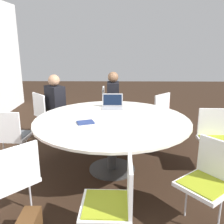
{
  "coord_description": "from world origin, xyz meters",
  "views": [
    {
      "loc": [
        -3.21,
        -0.04,
        1.78
      ],
      "look_at": [
        0.0,
        0.0,
        0.85
      ],
      "focal_mm": 40.0,
      "sensor_mm": 36.0,
      "label": 1
    }
  ],
  "objects_px": {
    "chair_0": "(110,105)",
    "chair_2": "(11,133)",
    "person_1": "(56,103)",
    "laptop": "(112,105)",
    "chair_3": "(13,176)",
    "chair_5": "(209,177)",
    "spiral_notebook": "(85,122)",
    "person_0": "(114,98)",
    "chair_6": "(215,135)",
    "chair_1": "(46,111)",
    "chair_4": "(114,199)",
    "chair_7": "(168,114)"
  },
  "relations": [
    {
      "from": "chair_3",
      "to": "chair_4",
      "type": "height_order",
      "value": "same"
    },
    {
      "from": "chair_3",
      "to": "person_0",
      "type": "xyz_separation_m",
      "value": [
        2.56,
        -0.95,
        0.19
      ]
    },
    {
      "from": "chair_2",
      "to": "chair_6",
      "type": "distance_m",
      "value": 2.86
    },
    {
      "from": "chair_0",
      "to": "person_0",
      "type": "relative_size",
      "value": 0.71
    },
    {
      "from": "chair_0",
      "to": "person_1",
      "type": "xyz_separation_m",
      "value": [
        -0.64,
        0.94,
        0.19
      ]
    },
    {
      "from": "chair_6",
      "to": "chair_1",
      "type": "bearing_deg",
      "value": -22.51
    },
    {
      "from": "chair_4",
      "to": "laptop",
      "type": "xyz_separation_m",
      "value": [
        2.01,
        0.04,
        0.29
      ]
    },
    {
      "from": "chair_5",
      "to": "spiral_notebook",
      "type": "xyz_separation_m",
      "value": [
        0.9,
        1.29,
        0.25
      ]
    },
    {
      "from": "chair_0",
      "to": "chair_3",
      "type": "height_order",
      "value": "same"
    },
    {
      "from": "chair_4",
      "to": "chair_6",
      "type": "height_order",
      "value": "same"
    },
    {
      "from": "laptop",
      "to": "chair_2",
      "type": "bearing_deg",
      "value": -160.51
    },
    {
      "from": "chair_4",
      "to": "laptop",
      "type": "bearing_deg",
      "value": 2.33
    },
    {
      "from": "chair_6",
      "to": "chair_7",
      "type": "bearing_deg",
      "value": -64.54
    },
    {
      "from": "chair_0",
      "to": "chair_5",
      "type": "height_order",
      "value": "same"
    },
    {
      "from": "chair_2",
      "to": "chair_4",
      "type": "bearing_deg",
      "value": -40.07
    },
    {
      "from": "chair_6",
      "to": "person_0",
      "type": "relative_size",
      "value": 0.71
    },
    {
      "from": "person_1",
      "to": "spiral_notebook",
      "type": "bearing_deg",
      "value": -15.41
    },
    {
      "from": "chair_0",
      "to": "chair_2",
      "type": "relative_size",
      "value": 1.0
    },
    {
      "from": "chair_0",
      "to": "person_0",
      "type": "xyz_separation_m",
      "value": [
        -0.24,
        -0.08,
        0.19
      ]
    },
    {
      "from": "chair_1",
      "to": "spiral_notebook",
      "type": "relative_size",
      "value": 3.48
    },
    {
      "from": "laptop",
      "to": "person_1",
      "type": "bearing_deg",
      "value": 153.13
    },
    {
      "from": "chair_5",
      "to": "laptop",
      "type": "relative_size",
      "value": 2.66
    },
    {
      "from": "chair_0",
      "to": "spiral_notebook",
      "type": "distance_m",
      "value": 1.93
    },
    {
      "from": "chair_5",
      "to": "chair_7",
      "type": "height_order",
      "value": "same"
    },
    {
      "from": "person_0",
      "to": "chair_3",
      "type": "bearing_deg",
      "value": -20.58
    },
    {
      "from": "chair_0",
      "to": "chair_3",
      "type": "relative_size",
      "value": 1.0
    },
    {
      "from": "chair_4",
      "to": "chair_6",
      "type": "xyz_separation_m",
      "value": [
        1.47,
        -1.39,
        0.0
      ]
    },
    {
      "from": "chair_4",
      "to": "chair_7",
      "type": "relative_size",
      "value": 1.0
    },
    {
      "from": "chair_4",
      "to": "chair_3",
      "type": "bearing_deg",
      "value": 71.34
    },
    {
      "from": "laptop",
      "to": "person_0",
      "type": "bearing_deg",
      "value": 89.04
    },
    {
      "from": "person_1",
      "to": "laptop",
      "type": "relative_size",
      "value": 3.75
    },
    {
      "from": "person_0",
      "to": "person_1",
      "type": "distance_m",
      "value": 1.1
    },
    {
      "from": "chair_3",
      "to": "chair_4",
      "type": "relative_size",
      "value": 1.0
    },
    {
      "from": "chair_0",
      "to": "chair_5",
      "type": "distance_m",
      "value": 2.98
    },
    {
      "from": "chair_3",
      "to": "chair_5",
      "type": "height_order",
      "value": "same"
    },
    {
      "from": "chair_1",
      "to": "chair_2",
      "type": "height_order",
      "value": "same"
    },
    {
      "from": "chair_2",
      "to": "person_1",
      "type": "relative_size",
      "value": 0.71
    },
    {
      "from": "chair_2",
      "to": "chair_5",
      "type": "relative_size",
      "value": 1.0
    },
    {
      "from": "chair_6",
      "to": "person_1",
      "type": "xyz_separation_m",
      "value": [
        1.05,
        2.44,
        0.19
      ]
    },
    {
      "from": "chair_2",
      "to": "chair_5",
      "type": "distance_m",
      "value": 2.64
    },
    {
      "from": "chair_0",
      "to": "chair_4",
      "type": "relative_size",
      "value": 1.0
    },
    {
      "from": "person_0",
      "to": "chair_2",
      "type": "bearing_deg",
      "value": -45.65
    },
    {
      "from": "chair_2",
      "to": "person_0",
      "type": "bearing_deg",
      "value": 50.18
    },
    {
      "from": "chair_2",
      "to": "chair_3",
      "type": "xyz_separation_m",
      "value": [
        -1.15,
        -0.49,
        0.0
      ]
    },
    {
      "from": "chair_6",
      "to": "chair_0",
      "type": "bearing_deg",
      "value": -47.18
    },
    {
      "from": "chair_1",
      "to": "person_0",
      "type": "distance_m",
      "value": 1.29
    },
    {
      "from": "chair_1",
      "to": "chair_4",
      "type": "relative_size",
      "value": 1.0
    },
    {
      "from": "chair_0",
      "to": "chair_2",
      "type": "bearing_deg",
      "value": -39.49
    },
    {
      "from": "chair_1",
      "to": "chair_7",
      "type": "height_order",
      "value": "same"
    },
    {
      "from": "person_0",
      "to": "spiral_notebook",
      "type": "distance_m",
      "value": 1.7
    }
  ]
}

